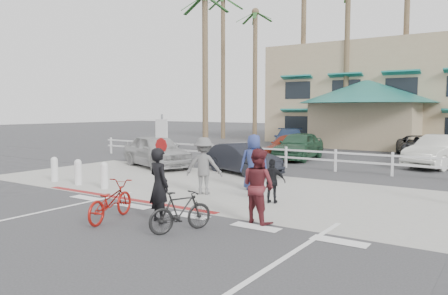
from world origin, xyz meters
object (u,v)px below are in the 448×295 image
Objects in this scene: car_white_sedan at (242,159)px; car_red_compact at (157,151)px; sign_post at (162,151)px; bike_red at (110,201)px; bike_black at (181,211)px.

car_white_sedan is 0.85× the size of car_red_compact.
sign_post is 0.74× the size of car_white_sedan.
sign_post is 1.58× the size of bike_red.
car_white_sedan is at bearing 94.51° from sign_post.
car_red_compact is (-4.95, 5.11, -0.67)m from sign_post.
sign_post is 5.64m from car_white_sedan.
car_red_compact is (-8.02, 7.96, 0.32)m from bike_black.
car_red_compact is (-5.93, 8.13, 0.30)m from bike_red.
car_red_compact reaches higher than bike_red.
bike_black is 9.13m from car_white_sedan.
sign_post reaches higher than car_white_sedan.
bike_black is at bearing 169.41° from bike_red.
car_white_sedan is (-3.52, 8.42, 0.18)m from bike_black.
sign_post is 1.86× the size of bike_black.
sign_post reaches higher than car_red_compact.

